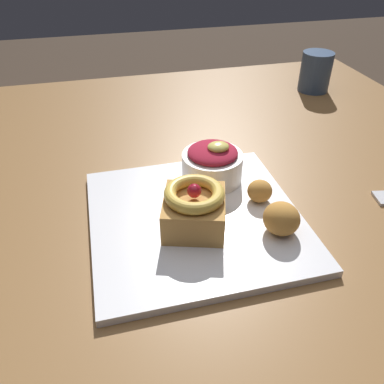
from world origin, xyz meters
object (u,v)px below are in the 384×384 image
fritter_front (281,219)px  fritter_middle (260,191)px  cake_slice (194,208)px  coffee_mug (316,72)px  front_plate (195,218)px  berry_ramekin (212,163)px

fritter_front → fritter_middle: fritter_front is taller
cake_slice → coffee_mug: 0.63m
front_plate → berry_ramekin: 0.11m
front_plate → cake_slice: (-0.01, -0.02, 0.04)m
berry_ramekin → fritter_middle: (0.05, -0.07, -0.01)m
fritter_middle → coffee_mug: coffee_mug is taller
berry_ramekin → fritter_front: berry_ramekin is taller
cake_slice → coffee_mug: coffee_mug is taller
front_plate → berry_ramekin: berry_ramekin is taller
front_plate → coffee_mug: size_ratio=3.17×
cake_slice → berry_ramekin: bearing=61.7°
berry_ramekin → coffee_mug: 0.51m
front_plate → fritter_middle: 0.11m
berry_ramekin → coffee_mug: coffee_mug is taller
front_plate → coffee_mug: 0.61m
cake_slice → fritter_middle: (0.11, 0.03, -0.01)m
cake_slice → fritter_middle: bearing=16.7°
cake_slice → fritter_front: bearing=-19.9°
fritter_front → coffee_mug: bearing=57.4°
fritter_middle → coffee_mug: size_ratio=0.40×
fritter_front → coffee_mug: 0.59m
berry_ramekin → front_plate: bearing=-120.5°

